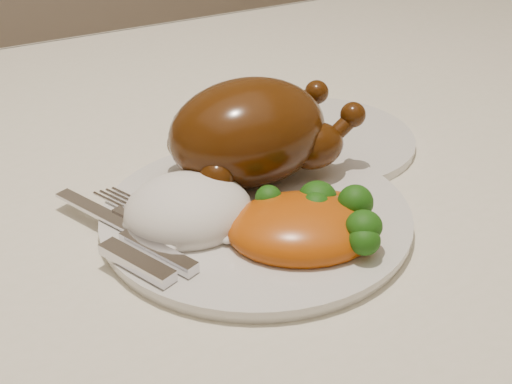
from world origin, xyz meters
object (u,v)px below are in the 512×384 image
dining_table (152,304)px  dinner_plate (256,217)px  side_plate (317,140)px  roast_chicken (252,131)px

dining_table → dinner_plate: dinner_plate is taller
dinner_plate → side_plate: 0.17m
dinner_plate → roast_chicken: roast_chicken is taller
dining_table → roast_chicken: size_ratio=8.77×
dinner_plate → side_plate: dinner_plate is taller
dinner_plate → dining_table: bearing=143.9°
dining_table → dinner_plate: 0.15m
dining_table → side_plate: bearing=12.1°
dining_table → side_plate: (0.21, 0.05, 0.11)m
dining_table → side_plate: size_ratio=7.82×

